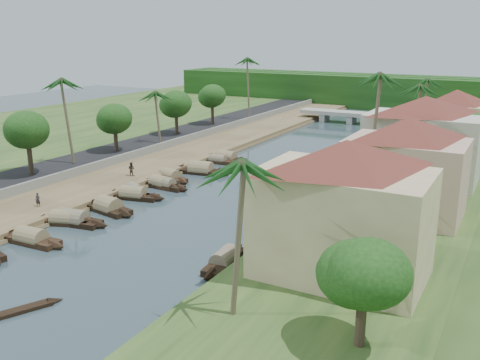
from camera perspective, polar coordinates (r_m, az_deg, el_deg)
The scene contains 45 objects.
ground at distance 51.56m, azimuth -9.30°, elevation -5.88°, with size 220.00×220.00×0.00m, color #32444B.
left_bank at distance 75.91m, azimuth -9.67°, elevation 1.39°, with size 10.00×180.00×0.80m, color brown.
right_bank at distance 61.34m, azimuth 17.05°, elevation -2.29°, with size 16.00×180.00×1.20m, color #24431B.
road at distance 81.27m, azimuth -14.41°, elevation 2.27°, with size 8.00×180.00×1.40m, color black.
retaining_wall at distance 78.31m, azimuth -12.12°, elevation 2.42°, with size 0.40×180.00×1.10m, color gray.
treeline at distance 141.58m, azimuth 16.46°, elevation 8.96°, with size 120.00×14.00×8.00m.
bridge at distance 114.87m, azimuth 13.28°, elevation 6.64°, with size 28.00×4.00×2.40m.
building_near at distance 39.21m, azimuth 10.94°, elevation -2.98°, with size 14.85×14.85×10.20m.
building_mid at distance 54.02m, azimuth 17.20°, elevation 1.43°, with size 14.11×14.11×9.70m.
building_far at distance 67.63m, azimuth 18.86°, elevation 4.25°, with size 15.59×15.59×10.20m.
building_distant at distance 87.11m, azimuth 21.86°, elevation 5.99°, with size 12.62×12.62×9.20m.
sampan_2 at distance 52.57m, azimuth -21.36°, elevation -5.88°, with size 8.22×2.06×2.16m.
sampan_3 at distance 56.25m, azimuth -17.34°, elevation -4.11°, with size 8.54×2.79×2.25m.
sampan_4 at distance 56.56m, azimuth -18.22°, elevation -4.09°, with size 7.53×4.12×2.13m.
sampan_5 at distance 59.04m, azimuth -13.83°, elevation -2.92°, with size 8.05×3.39×2.47m.
sampan_6 at distance 64.30m, azimuth -11.19°, elevation -1.25°, with size 6.83×4.04×2.05m.
sampan_7 at distance 63.00m, azimuth -11.31°, elevation -1.60°, with size 8.35×3.36×2.18m.
sampan_8 at distance 67.14m, azimuth -8.57°, elevation -0.41°, with size 6.72×2.23×2.07m.
sampan_9 at distance 66.59m, azimuth -8.08°, elevation -0.52°, with size 7.70×1.95×1.97m.
sampan_10 at distance 70.20m, azimuth -7.43°, elevation 0.34°, with size 7.59×3.84×2.08m.
sampan_11 at distance 73.02m, azimuth -4.20°, elevation 1.03°, with size 9.31×3.47×2.56m.
sampan_12 at distance 78.59m, azimuth -2.38°, elevation 2.09°, with size 7.23×1.65×1.77m.
sampan_13 at distance 79.85m, azimuth -1.52°, elevation 2.33°, with size 8.58×2.08×2.33m.
sampan_14 at distance 44.71m, azimuth -1.68°, elevation -8.55°, with size 2.26×8.03×1.96m.
sampan_15 at distance 51.63m, azimuth 3.86°, elevation -5.19°, with size 2.11×7.58×2.03m.
sampan_16 at distance 69.91m, azimuth 10.02°, elevation 0.17°, with size 4.68×9.21×2.23m.
canoe_0 at distance 40.77m, azimuth -22.57°, elevation -12.81°, with size 3.46×5.99×0.83m.
canoe_1 at distance 57.06m, azimuth -17.51°, elevation -4.19°, with size 4.60×1.18×0.74m.
canoe_2 at distance 73.50m, azimuth -2.78°, elevation 0.89°, with size 5.76×3.77×0.89m.
palm_0 at distance 31.60m, azimuth -0.57°, elevation 1.44°, with size 3.20×3.20×11.53m.
palm_1 at distance 48.23m, azimuth 11.22°, elevation 3.60°, with size 3.20×3.20×9.44m.
palm_2 at distance 59.86m, azimuth 14.31°, elevation 10.49°, with size 3.20×3.20×14.59m.
palm_3 at distance 75.58m, azimuth 18.10°, elevation 9.34°, with size 3.20×3.20×12.08m.
palm_5 at distance 74.65m, azimuth -18.10°, elevation 9.87°, with size 3.20×3.20×12.69m.
palm_6 at distance 86.17m, azimuth -8.77°, elevation 9.07°, with size 3.20×3.20×9.54m.
palm_7 at distance 94.91m, azimuth 19.14°, elevation 9.92°, with size 3.20×3.20×11.35m.
palm_8 at distance 108.80m, azimuth 0.98°, elevation 12.64°, with size 3.20×3.20×13.65m.
tree_2 at distance 70.78m, azimuth -21.76°, elevation 4.91°, with size 5.35×5.35×7.84m.
tree_3 at distance 81.70m, azimuth -13.23°, elevation 6.30°, with size 5.11×5.11×6.90m.
tree_4 at distance 93.78m, azimuth -6.85°, elevation 7.98°, with size 5.34×5.34×7.38m.
tree_5 at distance 103.69m, azimuth -2.98°, elevation 8.88°, with size 5.00×5.00×7.42m.
tree_6 at distance 70.58m, azimuth 23.45°, elevation 4.71°, with size 4.91×4.91×7.88m.
tree_7 at distance 30.86m, azimuth 13.08°, elevation -9.83°, with size 4.67×4.67×6.42m.
person_near at distance 60.33m, azimuth -20.76°, elevation -1.98°, with size 0.54×0.36×1.49m, color #27252D.
person_far at distance 69.88m, azimuth -11.52°, elevation 1.17°, with size 0.87×0.68×1.78m, color #352D25.
Camera 1 is at (29.96, -37.60, 18.63)m, focal length 40.00 mm.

